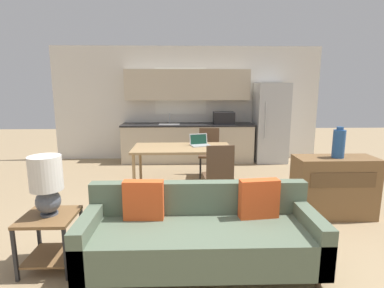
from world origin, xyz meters
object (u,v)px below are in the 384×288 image
dining_chair_far_right (209,150)px  laptop (200,143)px  table_lamp (46,182)px  credenza (334,187)px  couch (200,233)px  refrigerator (270,123)px  dining_table (182,151)px  side_table (50,232)px  vase (339,143)px  dining_chair_near_right (219,173)px

dining_chair_far_right → laptop: size_ratio=2.52×
table_lamp → laptop: (1.59, 2.34, -0.07)m
table_lamp → credenza: table_lamp is taller
couch → credenza: size_ratio=2.11×
refrigerator → table_lamp: 5.37m
dining_table → dining_chair_far_right: 1.00m
refrigerator → side_table: 5.41m
side_table → vase: (3.35, 1.07, 0.66)m
table_lamp → vase: size_ratio=1.41×
refrigerator → dining_table: bearing=-136.4°
couch → dining_chair_far_right: 3.09m
credenza → dining_chair_far_right: size_ratio=1.13×
table_lamp → dining_chair_far_right: (1.82, 3.04, -0.35)m
dining_chair_near_right → laptop: laptop is taller
credenza → dining_table: bearing=150.9°
side_table → dining_chair_far_right: (1.82, 3.06, 0.15)m
credenza → vase: vase is taller
table_lamp → vase: (3.35, 1.05, 0.15)m
side_table → credenza: credenza is taller
refrigerator → couch: 4.65m
side_table → couch: bearing=-0.2°
couch → credenza: bearing=30.0°
credenza → laptop: bearing=144.0°
couch → dining_table: bearing=94.6°
dining_chair_near_right → couch: bearing=72.3°
refrigerator → couch: refrigerator is taller
credenza → refrigerator: bearing=89.7°
dining_table → vase: vase is taller
dining_chair_near_right → laptop: size_ratio=2.52×
dining_table → dining_chair_near_right: size_ratio=1.75×
side_table → table_lamp: (0.00, 0.02, 0.51)m
table_lamp → credenza: (3.34, 1.06, -0.45)m
vase → dining_chair_far_right: size_ratio=0.43×
vase → dining_table: bearing=150.7°
refrigerator → credenza: (-0.02, -3.12, -0.50)m
refrigerator → credenza: refrigerator is taller
dining_table → dining_chair_far_right: (0.53, 0.83, -0.18)m
refrigerator → dining_chair_near_right: refrigerator is taller
dining_table → couch: size_ratio=0.73×
refrigerator → side_table: bearing=-128.6°
couch → dining_chair_far_right: dining_chair_far_right is taller
refrigerator → table_lamp: refrigerator is taller
side_table → credenza: (3.34, 1.08, 0.05)m
refrigerator → dining_chair_far_right: size_ratio=1.95×
dining_table → couch: (0.18, -2.23, -0.36)m
dining_table → credenza: size_ratio=1.55×
dining_chair_far_right → dining_chair_near_right: (-0.00, -1.58, 0.00)m
side_table → table_lamp: table_lamp is taller
table_lamp → dining_chair_near_right: size_ratio=0.61×
dining_chair_far_right → credenza: bearing=-48.1°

